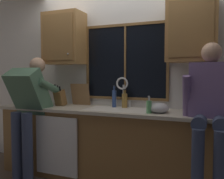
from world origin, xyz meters
TOP-DOWN VIEW (x-y plane):
  - back_wall at (0.00, 0.06)m, footprint 5.53×0.12m
  - window_glass at (0.05, -0.01)m, footprint 1.10×0.02m
  - window_frame_top at (0.05, -0.02)m, footprint 1.17×0.02m
  - window_frame_bottom at (0.05, -0.02)m, footprint 1.17×0.02m
  - window_frame_left at (-0.52, -0.02)m, footprint 0.03×0.02m
  - window_frame_right at (0.62, -0.02)m, footprint 0.03×0.02m
  - window_mullion_center at (0.05, -0.02)m, footprint 0.02×0.02m
  - lower_cabinet_run at (0.00, -0.29)m, footprint 3.13×0.58m
  - countertop at (0.00, -0.31)m, footprint 3.19×0.62m
  - dishwasher_front at (-0.66, -0.61)m, footprint 0.60×0.02m
  - upper_cabinet_left at (-0.81, -0.17)m, footprint 0.56×0.36m
  - upper_cabinet_right at (0.91, -0.17)m, footprint 0.56×0.36m
  - sink at (0.05, -0.30)m, footprint 0.80×0.46m
  - faucet at (0.06, -0.12)m, footprint 0.18×0.09m
  - person_standing at (-1.07, -0.63)m, footprint 0.53×0.67m
  - person_sitting_on_counter at (1.13, -0.57)m, footprint 0.54×0.62m
  - knife_block at (-0.82, -0.27)m, footprint 0.12×0.18m
  - cutting_board at (-0.60, -0.08)m, footprint 0.28×0.08m
  - mixing_bowl at (0.58, -0.37)m, footprint 0.24×0.24m
  - soap_dispenser at (0.49, -0.46)m, footprint 0.06×0.07m
  - bottle_green_glass at (0.08, -0.14)m, footprint 0.07×0.07m
  - bottle_tall_clear at (-0.06, -0.13)m, footprint 0.06×0.06m

SIDE VIEW (x-z plane):
  - lower_cabinet_run at x=0.00m, z-range 0.00..0.88m
  - dishwasher_front at x=-0.66m, z-range 0.09..0.83m
  - sink at x=0.05m, z-range 0.72..0.93m
  - countertop at x=0.00m, z-range 0.88..0.92m
  - person_standing at x=-1.07m, z-range 0.18..1.76m
  - mixing_bowl at x=0.58m, z-range 0.91..1.04m
  - soap_dispenser at x=0.49m, z-range 0.90..1.10m
  - bottle_green_glass at x=0.08m, z-range 0.90..1.14m
  - knife_block at x=-0.82m, z-range 0.87..1.19m
  - window_frame_bottom at x=0.05m, z-range 1.01..1.05m
  - bottle_tall_clear at x=-0.06m, z-range 0.89..1.19m
  - cutting_board at x=-0.60m, z-range 0.92..1.22m
  - person_sitting_on_counter at x=1.13m, z-range 0.47..1.73m
  - faucet at x=0.06m, z-range 0.97..1.37m
  - back_wall at x=0.00m, z-range 0.00..2.55m
  - window_glass at x=0.05m, z-range 1.05..2.00m
  - window_frame_left at x=-0.52m, z-range 1.05..2.00m
  - window_frame_right at x=0.62m, z-range 1.05..2.00m
  - window_mullion_center at x=0.05m, z-range 1.05..2.00m
  - upper_cabinet_left at x=-0.81m, z-range 1.50..2.22m
  - upper_cabinet_right at x=0.91m, z-range 1.50..2.22m
  - window_frame_top at x=0.05m, z-range 2.00..2.04m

